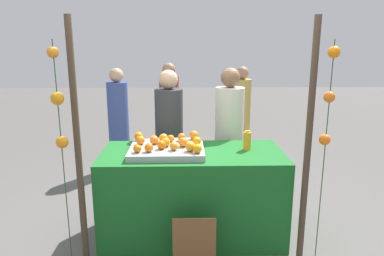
{
  "coord_description": "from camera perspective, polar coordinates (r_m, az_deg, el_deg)",
  "views": [
    {
      "loc": [
        -0.08,
        -3.28,
        1.9
      ],
      "look_at": [
        0.0,
        0.15,
        1.07
      ],
      "focal_mm": 33.33,
      "sensor_mm": 36.0,
      "label": 1
    }
  ],
  "objects": [
    {
      "name": "ground_plane",
      "position": [
        3.79,
        0.06,
        -16.48
      ],
      "size": [
        24.0,
        24.0,
        0.0
      ],
      "primitive_type": "plane",
      "color": "#565451"
    },
    {
      "name": "stall_counter",
      "position": [
        3.59,
        0.06,
        -10.47
      ],
      "size": [
        1.75,
        0.82,
        0.87
      ],
      "primitive_type": "cube",
      "color": "#196023",
      "rests_on": "ground_plane"
    },
    {
      "name": "orange_tray",
      "position": [
        3.42,
        -4.02,
        -3.4
      ],
      "size": [
        0.7,
        0.63,
        0.06
      ],
      "primitive_type": "cube",
      "color": "#9EA0A5",
      "rests_on": "stall_counter"
    },
    {
      "name": "orange_0",
      "position": [
        3.19,
        0.87,
        -3.31
      ],
      "size": [
        0.08,
        0.08,
        0.08
      ],
      "primitive_type": "sphere",
      "color": "orange",
      "rests_on": "orange_tray"
    },
    {
      "name": "orange_1",
      "position": [
        3.49,
        -8.26,
        -1.95
      ],
      "size": [
        0.08,
        0.08,
        0.08
      ],
      "primitive_type": "sphere",
      "color": "orange",
      "rests_on": "orange_tray"
    },
    {
      "name": "orange_2",
      "position": [
        3.24,
        -6.92,
        -3.13
      ],
      "size": [
        0.08,
        0.08,
        0.08
      ],
      "primitive_type": "sphere",
      "color": "orange",
      "rests_on": "orange_tray"
    },
    {
      "name": "orange_3",
      "position": [
        3.43,
        0.75,
        -2.09
      ],
      "size": [
        0.08,
        0.08,
        0.08
      ],
      "primitive_type": "sphere",
      "color": "orange",
      "rests_on": "orange_tray"
    },
    {
      "name": "orange_4",
      "position": [
        3.55,
        -3.45,
        -1.67
      ],
      "size": [
        0.07,
        0.07,
        0.07
      ],
      "primitive_type": "sphere",
      "color": "orange",
      "rests_on": "orange_tray"
    },
    {
      "name": "orange_5",
      "position": [
        3.38,
        -1.44,
        -2.27
      ],
      "size": [
        0.09,
        0.09,
        0.09
      ],
      "primitive_type": "sphere",
      "color": "orange",
      "rests_on": "orange_tray"
    },
    {
      "name": "orange_6",
      "position": [
        3.27,
        -2.91,
        -2.91
      ],
      "size": [
        0.08,
        0.08,
        0.08
      ],
      "primitive_type": "sphere",
      "color": "orange",
      "rests_on": "orange_tray"
    },
    {
      "name": "orange_7",
      "position": [
        3.39,
        -4.21,
        -2.28
      ],
      "size": [
        0.09,
        0.09,
        0.09
      ],
      "primitive_type": "sphere",
      "color": "orange",
      "rests_on": "orange_tray"
    },
    {
      "name": "orange_8",
      "position": [
        3.31,
        -4.92,
        -2.69
      ],
      "size": [
        0.08,
        0.08,
        0.08
      ],
      "primitive_type": "sphere",
      "color": "orange",
      "rests_on": "orange_tray"
    },
    {
      "name": "orange_9",
      "position": [
        3.24,
        -8.74,
        -3.28
      ],
      "size": [
        0.07,
        0.07,
        0.07
      ],
      "primitive_type": "sphere",
      "color": "orange",
      "rests_on": "orange_tray"
    },
    {
      "name": "orange_10",
      "position": [
        3.48,
        -6.09,
        -1.89
      ],
      "size": [
        0.09,
        0.09,
        0.09
      ],
      "primitive_type": "sphere",
      "color": "orange",
      "rests_on": "orange_tray"
    },
    {
      "name": "orange_11",
      "position": [
        3.63,
        0.3,
        -1.14
      ],
      "size": [
        0.09,
        0.09,
        0.09
      ],
      "primitive_type": "sphere",
      "color": "orange",
      "rests_on": "orange_tray"
    },
    {
      "name": "orange_12",
      "position": [
        3.53,
        -4.59,
        -1.63
      ],
      "size": [
        0.09,
        0.09,
        0.09
      ],
      "primitive_type": "sphere",
      "color": "orange",
      "rests_on": "orange_tray"
    },
    {
      "name": "orange_13",
      "position": [
        3.23,
        -0.26,
        -2.99
      ],
      "size": [
        0.09,
        0.09,
        0.09
      ],
      "primitive_type": "sphere",
      "color": "orange",
      "rests_on": "orange_tray"
    },
    {
      "name": "orange_14",
      "position": [
        3.58,
        -1.68,
        -1.45
      ],
      "size": [
        0.08,
        0.08,
        0.08
      ],
      "primitive_type": "sphere",
      "color": "orange",
      "rests_on": "orange_tray"
    },
    {
      "name": "orange_15",
      "position": [
        3.64,
        -8.53,
        -1.3
      ],
      "size": [
        0.08,
        0.08,
        0.08
      ],
      "primitive_type": "sphere",
      "color": "orange",
      "rests_on": "orange_tray"
    },
    {
      "name": "juice_bottle",
      "position": [
        3.52,
        8.82,
        -2.01
      ],
      "size": [
        0.08,
        0.08,
        0.19
      ],
      "color": "orange",
      "rests_on": "stall_counter"
    },
    {
      "name": "chalkboard_sign",
      "position": [
        3.13,
        0.41,
        -18.29
      ],
      "size": [
        0.36,
        0.03,
        0.51
      ],
      "color": "brown",
      "rests_on": "ground_plane"
    },
    {
      "name": "vendor_left",
      "position": [
        4.16,
        -3.65,
        -2.51
      ],
      "size": [
        0.32,
        0.32,
        1.6
      ],
      "color": "#333338",
      "rests_on": "ground_plane"
    },
    {
      "name": "vendor_right",
      "position": [
        4.14,
        5.91,
        -2.47
      ],
      "size": [
        0.33,
        0.33,
        1.62
      ],
      "color": "beige",
      "rests_on": "ground_plane"
    },
    {
      "name": "crowd_person_0",
      "position": [
        5.93,
        7.85,
        1.89
      ],
      "size": [
        0.3,
        0.3,
        1.52
      ],
      "color": "tan",
      "rests_on": "ground_plane"
    },
    {
      "name": "crowd_person_1",
      "position": [
        5.48,
        -11.66,
        0.82
      ],
      "size": [
        0.31,
        0.31,
        1.53
      ],
      "color": "#384C8C",
      "rests_on": "ground_plane"
    },
    {
      "name": "crowd_person_2",
      "position": [
        5.84,
        -3.64,
        2.08
      ],
      "size": [
        0.32,
        0.32,
        1.58
      ],
      "color": "maroon",
      "rests_on": "ground_plane"
    },
    {
      "name": "canopy_post_left",
      "position": [
        3.08,
        -17.8,
        -3.03
      ],
      "size": [
        0.06,
        0.06,
        2.1
      ],
      "primitive_type": "cylinder",
      "color": "#473828",
      "rests_on": "ground_plane"
    },
    {
      "name": "canopy_post_right",
      "position": [
        3.13,
        18.06,
        -2.78
      ],
      "size": [
        0.06,
        0.06,
        2.1
      ],
      "primitive_type": "cylinder",
      "color": "#473828",
      "rests_on": "ground_plane"
    },
    {
      "name": "garland_strand_left",
      "position": [
        2.98,
        -20.63,
        3.39
      ],
      "size": [
        0.11,
        0.1,
        1.92
      ],
      "color": "#2D4C23",
      "rests_on": "ground_plane"
    },
    {
      "name": "garland_strand_right",
      "position": [
        3.06,
        21.08,
        4.27
      ],
      "size": [
        0.1,
        0.11,
        1.92
      ],
      "color": "#2D4C23",
      "rests_on": "ground_plane"
    }
  ]
}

